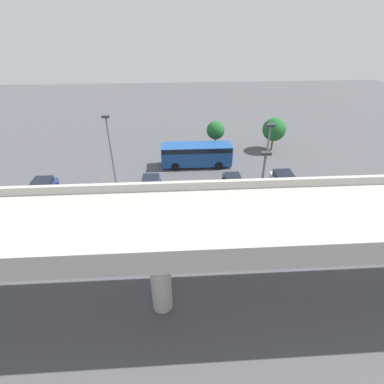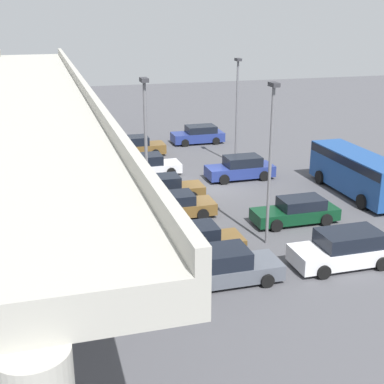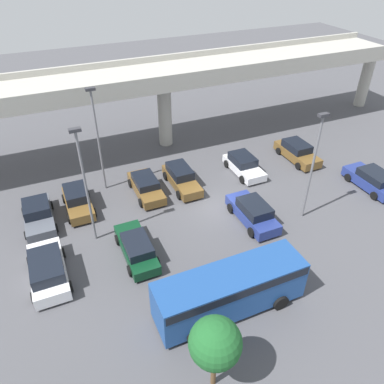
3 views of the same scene
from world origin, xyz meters
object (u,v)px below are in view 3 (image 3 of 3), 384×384
(shuttle_bus, at_px, (230,288))
(parked_car_2, at_px, (137,248))
(parked_car_4, at_px, (181,178))
(tree_front_centre, at_px, (215,343))
(parked_car_6, at_px, (244,165))
(parked_car_8, at_px, (372,180))
(lamp_post_mid_lot, at_px, (85,180))
(parked_car_5, at_px, (253,212))
(lamp_post_by_overpass, at_px, (97,134))
(parked_car_3, at_px, (146,186))
(parked_car_1, at_px, (78,200))
(parked_car_7, at_px, (297,152))
(parked_car_9, at_px, (48,269))
(parked_car_0, at_px, (38,214))
(lamp_post_near_aisle, at_px, (314,160))

(shuttle_bus, bearing_deg, parked_car_2, 120.24)
(parked_car_4, bearing_deg, tree_front_centre, -17.25)
(parked_car_6, relative_size, parked_car_8, 0.97)
(lamp_post_mid_lot, relative_size, tree_front_centre, 1.91)
(parked_car_2, relative_size, parked_car_5, 1.02)
(parked_car_6, bearing_deg, lamp_post_by_overpass, -101.48)
(parked_car_2, height_order, parked_car_6, parked_car_6)
(parked_car_3, xyz_separation_m, parked_car_6, (8.76, -0.28, 0.02))
(parked_car_3, xyz_separation_m, shuttle_bus, (0.77, -12.49, 0.92))
(parked_car_5, height_order, parked_car_8, parked_car_5)
(parked_car_1, distance_m, parked_car_5, 13.05)
(parked_car_3, bearing_deg, lamp_post_by_overpass, -126.21)
(parked_car_2, xyz_separation_m, parked_car_3, (2.72, 6.49, 0.00))
(shuttle_bus, height_order, lamp_post_by_overpass, lamp_post_by_overpass)
(parked_car_7, distance_m, lamp_post_by_overpass, 17.86)
(parked_car_5, distance_m, parked_car_9, 14.10)
(parked_car_4, bearing_deg, parked_car_7, 89.02)
(parked_car_0, distance_m, tree_front_centre, 16.94)
(shuttle_bus, bearing_deg, lamp_post_mid_lot, 122.73)
(parked_car_5, xyz_separation_m, parked_car_9, (-14.10, 0.15, 0.03))
(parked_car_2, bearing_deg, shuttle_bus, -149.76)
(parked_car_4, relative_size, lamp_post_by_overpass, 0.58)
(parked_car_7, bearing_deg, parked_car_4, -90.98)
(lamp_post_near_aisle, height_order, tree_front_centre, lamp_post_near_aisle)
(parked_car_1, distance_m, parked_car_3, 5.32)
(parked_car_8, xyz_separation_m, shuttle_bus, (-16.35, -5.88, 0.86))
(shuttle_bus, distance_m, lamp_post_near_aisle, 10.70)
(parked_car_6, height_order, parked_car_8, parked_car_8)
(parked_car_9, bearing_deg, parked_car_0, 0.42)
(parked_car_7, height_order, tree_front_centre, tree_front_centre)
(parked_car_3, xyz_separation_m, lamp_post_by_overpass, (-2.82, 2.07, 4.21))
(parked_car_6, bearing_deg, parked_car_9, -70.51)
(parked_car_0, distance_m, parked_car_7, 22.58)
(parked_car_7, xyz_separation_m, lamp_post_by_overpass, (-17.21, 2.36, 4.16))
(parked_car_7, relative_size, lamp_post_by_overpass, 0.58)
(parked_car_9, relative_size, tree_front_centre, 1.13)
(parked_car_3, distance_m, parked_car_8, 18.35)
(parked_car_3, bearing_deg, parked_car_9, -52.43)
(parked_car_0, height_order, parked_car_6, parked_car_0)
(parked_car_1, height_order, lamp_post_by_overpass, lamp_post_by_overpass)
(parked_car_7, xyz_separation_m, lamp_post_mid_lot, (-19.24, -3.46, 4.07))
(parked_car_7, height_order, parked_car_8, parked_car_7)
(parked_car_2, relative_size, parked_car_8, 1.06)
(parked_car_1, xyz_separation_m, lamp_post_by_overpass, (2.49, 1.92, 4.15))
(parked_car_0, xyz_separation_m, parked_car_5, (14.15, -6.02, 0.05))
(parked_car_4, relative_size, parked_car_6, 1.08)
(parked_car_9, height_order, lamp_post_near_aisle, lamp_post_near_aisle)
(parked_car_3, height_order, parked_car_8, parked_car_8)
(lamp_post_by_overpass, bearing_deg, parked_car_2, -89.34)
(tree_front_centre, bearing_deg, parked_car_9, 122.72)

